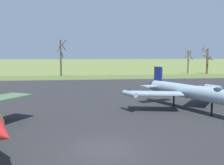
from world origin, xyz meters
name	(u,v)px	position (x,y,z in m)	size (l,w,h in m)	color
ground_plane	(105,150)	(0.00, 0.00, 0.00)	(600.00, 600.00, 0.00)	olive
asphalt_apron	(91,101)	(0.00, 15.29, 0.03)	(99.21, 50.97, 0.05)	#28282B
grass_verge_strip	(83,77)	(0.00, 46.77, 0.03)	(159.21, 12.00, 0.06)	#546631
jet_fighter_front_left	(193,92)	(9.14, 8.85, 1.82)	(11.20, 12.79, 3.95)	#8EA3B2
bare_tree_left_of_center	(61,57)	(-5.25, 51.49, 4.80)	(2.36, 2.72, 8.93)	#42382D
bare_tree_center	(188,60)	(29.60, 56.56, 3.77)	(2.47, 2.48, 7.47)	brown
bare_tree_right_of_center	(207,60)	(34.06, 54.31, 3.91)	(2.87, 3.65, 7.62)	brown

